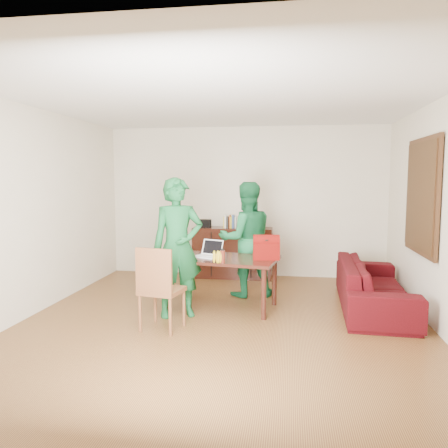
% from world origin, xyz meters
% --- Properties ---
extents(room, '(5.20, 5.70, 2.90)m').
position_xyz_m(room, '(0.01, 0.13, 1.31)').
color(room, '#472511').
rests_on(room, ground).
extents(table, '(1.61, 1.07, 0.70)m').
position_xyz_m(table, '(-0.11, 0.66, 0.62)').
color(table, black).
rests_on(table, ground).
extents(chair, '(0.52, 0.51, 0.99)m').
position_xyz_m(chair, '(-0.68, -0.31, 0.29)').
color(chair, brown).
rests_on(chair, ground).
extents(person_near, '(0.77, 0.66, 1.79)m').
position_xyz_m(person_near, '(-0.61, 0.21, 0.90)').
color(person_near, '#135729').
rests_on(person_near, ground).
extents(person_far, '(1.00, 0.89, 1.73)m').
position_xyz_m(person_far, '(0.16, 1.33, 0.86)').
color(person_far, '#166335').
rests_on(person_far, ground).
extents(laptop, '(0.39, 0.34, 0.23)m').
position_xyz_m(laptop, '(-0.32, 0.65, 0.74)').
color(laptop, white).
rests_on(laptop, table).
extents(bananas, '(0.18, 0.13, 0.06)m').
position_xyz_m(bananas, '(-0.10, 0.25, 0.73)').
color(bananas, gold).
rests_on(bananas, table).
extents(bottle, '(0.07, 0.07, 0.18)m').
position_xyz_m(bottle, '(-0.04, 0.27, 0.79)').
color(bottle, '#5F2115').
rests_on(bottle, table).
extents(red_bag, '(0.37, 0.24, 0.26)m').
position_xyz_m(red_bag, '(0.50, 0.63, 0.83)').
color(red_bag, maroon).
rests_on(red_bag, table).
extents(sofa, '(0.97, 2.25, 0.65)m').
position_xyz_m(sofa, '(1.95, 0.92, 0.32)').
color(sofa, '#340609').
rests_on(sofa, ground).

